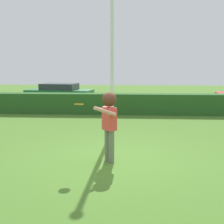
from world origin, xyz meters
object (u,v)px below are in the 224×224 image
at_px(person, 109,117).
at_px(parked_car_green, 60,92).
at_px(lamppost, 112,34).
at_px(frisbee, 79,104).

distance_m(person, parked_car_green, 13.21).
relative_size(lamppost, parked_car_green, 1.47).
bearing_deg(parked_car_green, person, -71.62).
relative_size(frisbee, parked_car_green, 0.05).
bearing_deg(lamppost, frisbee, -97.32).
relative_size(person, parked_car_green, 0.41).
xyz_separation_m(person, parked_car_green, (-4.16, 12.52, -0.49)).
height_order(frisbee, parked_car_green, frisbee).
relative_size(person, frisbee, 7.70).
bearing_deg(frisbee, parked_car_green, 105.03).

